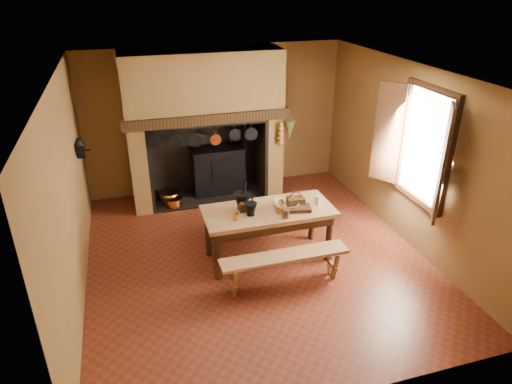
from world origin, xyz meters
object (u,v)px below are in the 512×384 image
mixing_bowl (287,205)px  wicker_basket (296,201)px  bench_front (284,262)px  work_table (268,217)px  iron_range (218,169)px  coffee_grinder (243,206)px

mixing_bowl → wicker_basket: (0.14, -0.00, 0.03)m
bench_front → wicker_basket: 0.99m
bench_front → wicker_basket: bearing=59.7°
work_table → mixing_bowl: mixing_bowl is taller
iron_range → work_table: 2.54m
bench_front → mixing_bowl: 0.92m
iron_range → mixing_bowl: iron_range is taller
iron_range → work_table: (0.22, -2.52, 0.22)m
work_table → coffee_grinder: 0.42m
wicker_basket → work_table: bearing=-174.3°
iron_range → bench_front: size_ratio=0.89×
iron_range → work_table: size_ratio=0.83×
mixing_bowl → wicker_basket: bearing=-0.9°
iron_range → bench_front: (0.22, -3.25, -0.10)m
work_table → iron_range: bearing=95.0°
coffee_grinder → wicker_basket: size_ratio=0.75×
work_table → mixing_bowl: size_ratio=5.35×
coffee_grinder → mixing_bowl: size_ratio=0.57×
coffee_grinder → mixing_bowl: (0.64, -0.06, -0.03)m
bench_front → mixing_bowl: bearing=68.9°
mixing_bowl → wicker_basket: wicker_basket is taller
work_table → wicker_basket: wicker_basket is taller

